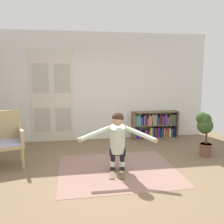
{
  "coord_description": "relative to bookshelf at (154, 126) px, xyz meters",
  "views": [
    {
      "loc": [
        -0.85,
        -4.32,
        1.89
      ],
      "look_at": [
        0.02,
        0.74,
        1.05
      ],
      "focal_mm": 40.75,
      "sensor_mm": 36.0,
      "label": 1
    }
  ],
  "objects": [
    {
      "name": "rug",
      "position": [
        -1.48,
        -2.15,
        -0.35
      ],
      "size": [
        2.23,
        2.0,
        0.01
      ],
      "primitive_type": "cube",
      "color": "#8D675D",
      "rests_on": "ground"
    },
    {
      "name": "potted_plant",
      "position": [
        0.58,
        -1.66,
        0.3
      ],
      "size": [
        0.38,
        0.4,
        0.99
      ],
      "color": "brown",
      "rests_on": "ground"
    },
    {
      "name": "ground_plane",
      "position": [
        -1.52,
        -2.39,
        -0.35
      ],
      "size": [
        7.2,
        7.2,
        0.0
      ],
      "primitive_type": "plane",
      "color": "brown"
    },
    {
      "name": "back_wall",
      "position": [
        -1.52,
        0.21,
        1.1
      ],
      "size": [
        6.0,
        0.1,
        2.9
      ],
      "primitive_type": "cube",
      "color": "silver",
      "rests_on": "ground"
    },
    {
      "name": "person_skier",
      "position": [
        -1.5,
        -2.28,
        0.31
      ],
      "size": [
        1.38,
        0.72,
        1.09
      ],
      "color": "white",
      "rests_on": "skis_pair"
    },
    {
      "name": "bookshelf",
      "position": [
        0.0,
        0.0,
        0.0
      ],
      "size": [
        1.31,
        0.3,
        0.76
      ],
      "color": "brown",
      "rests_on": "ground"
    },
    {
      "name": "double_door",
      "position": [
        -2.79,
        0.15,
        0.88
      ],
      "size": [
        1.22,
        0.05,
        2.45
      ],
      "color": "beige",
      "rests_on": "ground"
    },
    {
      "name": "wicker_chair",
      "position": [
        -3.6,
        -1.56,
        0.23
      ],
      "size": [
        0.74,
        0.74,
        1.1
      ],
      "color": "tan",
      "rests_on": "ground"
    },
    {
      "name": "skis_pair",
      "position": [
        -1.47,
        -2.12,
        -0.33
      ],
      "size": [
        0.45,
        0.97,
        0.07
      ],
      "color": "brown",
      "rests_on": "rug"
    }
  ]
}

